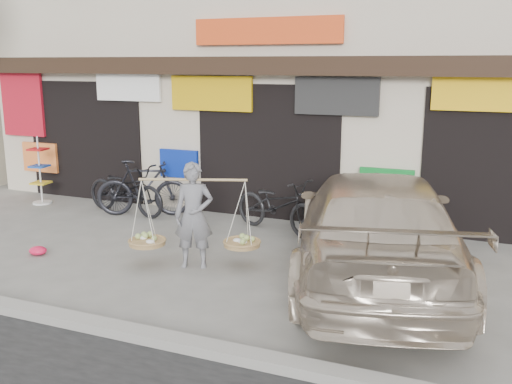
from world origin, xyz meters
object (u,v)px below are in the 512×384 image
at_px(street_vendor, 194,220).
at_px(bike_0, 126,189).
at_px(bike_1, 143,188).
at_px(bike_2, 278,205).
at_px(suv, 375,226).
at_px(display_rack, 40,177).

distance_m(street_vendor, bike_0, 3.64).
height_order(bike_1, bike_2, bike_1).
height_order(bike_0, suv, suv).
bearing_deg(suv, bike_2, -52.62).
bearing_deg(bike_0, street_vendor, -118.98).
distance_m(street_vendor, display_rack, 5.63).
distance_m(street_vendor, bike_2, 2.31).
bearing_deg(bike_1, street_vendor, -155.81).
bearing_deg(display_rack, street_vendor, -24.04).
xyz_separation_m(street_vendor, display_rack, (-5.14, 2.29, -0.15)).
relative_size(bike_2, suv, 0.34).
xyz_separation_m(bike_0, bike_1, (0.42, 0.03, 0.05)).
bearing_deg(bike_2, bike_0, 110.05).
height_order(street_vendor, bike_2, street_vendor).
bearing_deg(display_rack, bike_0, -0.91).
relative_size(bike_2, display_rack, 1.30).
bearing_deg(display_rack, suv, -12.53).
distance_m(bike_0, display_rack, 2.30).
height_order(bike_2, display_rack, display_rack).
distance_m(bike_0, bike_2, 3.39).
distance_m(street_vendor, bike_1, 3.34).
bearing_deg(bike_2, suv, -107.77).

